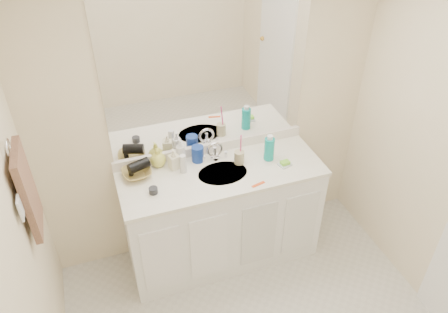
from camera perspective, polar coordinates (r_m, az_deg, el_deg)
name	(u,v)px	position (r m, az deg, el deg)	size (l,w,h in m)	color
ceiling	(316,1)	(1.66, 11.90, 19.28)	(2.60, 2.60, 0.02)	white
wall_back	(209,116)	(3.25, -1.91, 5.33)	(2.60, 0.02, 2.40)	#FDEDC6
wall_left	(17,312)	(2.20, -25.46, -17.82)	(0.02, 2.60, 2.40)	#FDEDC6
vanity_cabinet	(222,216)	(3.51, -0.27, -7.81)	(1.50, 0.55, 0.85)	white
countertop	(222,173)	(3.23, -0.30, -2.16)	(1.52, 0.57, 0.03)	white
backsplash	(211,148)	(3.39, -1.74, 1.13)	(1.52, 0.03, 0.08)	white
sink_basin	(223,174)	(3.21, -0.18, -2.33)	(0.37, 0.37, 0.02)	#B8ADA1
faucet	(215,153)	(3.30, -1.21, 0.41)	(0.02, 0.02, 0.11)	silver
mirror	(209,71)	(3.08, -2.01, 11.04)	(1.48, 0.01, 1.20)	white
blue_mug	(198,154)	(3.29, -3.46, 0.35)	(0.09, 0.09, 0.13)	navy
tan_cup	(239,157)	(3.27, 2.00, -0.11)	(0.07, 0.07, 0.10)	tan
toothbrush	(241,146)	(3.22, 2.20, 1.35)	(0.01, 0.01, 0.22)	#EA3D84
mouthwash_bottle	(269,149)	(3.30, 5.92, 0.97)	(0.08, 0.08, 0.18)	#0D9C94
soap_dish	(285,165)	(3.30, 7.95, -1.05)	(0.09, 0.07, 0.01)	silver
green_soap	(285,163)	(3.29, 7.97, -0.79)	(0.07, 0.05, 0.02)	#85DF36
orange_comb	(258,184)	(3.11, 4.51, -3.65)	(0.11, 0.02, 0.00)	#E04A17
dark_jar	(153,190)	(3.05, -9.21, -4.40)	(0.06, 0.06, 0.04)	#26272B
extra_white_bottle	(183,164)	(3.18, -5.37, -0.96)	(0.05, 0.05, 0.15)	silver
soap_bottle_white	(180,151)	(3.26, -5.71, 0.69)	(0.08, 0.08, 0.20)	white
soap_bottle_cream	(174,159)	(3.22, -6.56, -0.31)	(0.07, 0.07, 0.16)	#F3ECC6
soap_bottle_yellow	(158,157)	(3.27, -8.64, -0.08)	(0.12, 0.12, 0.15)	#DADB55
wicker_basket	(137,173)	(3.22, -11.30, -2.15)	(0.21, 0.21, 0.05)	#A48742
hair_dryer	(139,166)	(3.18, -11.08, -1.16)	(0.08, 0.08, 0.15)	black
towel_ring	(9,148)	(2.55, -26.31, 1.00)	(0.11, 0.11, 0.01)	silver
hand_towel	(28,191)	(2.72, -24.25, -4.10)	(0.04, 0.32, 0.55)	brown
switch_plate	(20,208)	(2.53, -25.06, -6.10)	(0.01, 0.09, 0.13)	white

